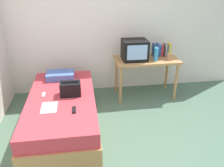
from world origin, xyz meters
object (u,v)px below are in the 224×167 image
at_px(book_row, 161,50).
at_px(picture_frame, 170,57).
at_px(remote_silver, 44,95).
at_px(bed, 63,112).
at_px(remote_dark, 74,110).
at_px(tv, 135,50).
at_px(water_bottle, 156,54).
at_px(handbag, 71,89).
at_px(pillow, 60,75).
at_px(magazine, 49,107).
at_px(desk, 146,64).

relative_size(book_row, picture_frame, 2.69).
height_order(picture_frame, remote_silver, picture_frame).
height_order(bed, remote_dark, remote_dark).
xyz_separation_m(tv, water_bottle, (0.36, -0.12, -0.06)).
distance_m(bed, picture_frame, 2.10).
distance_m(picture_frame, handbag, 1.88).
bearing_deg(pillow, tv, 5.03).
xyz_separation_m(handbag, remote_dark, (0.05, -0.46, -0.09)).
bearing_deg(remote_dark, pillow, 102.15).
bearing_deg(magazine, bed, 64.42).
xyz_separation_m(water_bottle, pillow, (-1.69, 0.01, -0.30)).
bearing_deg(pillow, book_row, 8.03).
relative_size(tv, magazine, 1.52).
distance_m(magazine, remote_silver, 0.39).
bearing_deg(remote_silver, tv, 25.30).
height_order(picture_frame, pillow, picture_frame).
xyz_separation_m(desk, remote_silver, (-1.77, -0.74, -0.13)).
bearing_deg(handbag, magazine, -130.28).
height_order(pillow, remote_dark, pillow).
bearing_deg(tv, bed, -147.92).
relative_size(water_bottle, remote_dark, 1.53).
distance_m(book_row, handbag, 1.93).
height_order(desk, magazine, desk).
relative_size(bed, tv, 4.55).
xyz_separation_m(book_row, pillow, (-1.88, -0.26, -0.29)).
relative_size(bed, handbag, 6.67).
distance_m(bed, tv, 1.66).
bearing_deg(picture_frame, tv, 168.50).
bearing_deg(desk, pillow, -175.20).
height_order(pillow, handbag, handbag).
height_order(book_row, remote_dark, book_row).
height_order(picture_frame, remote_dark, picture_frame).
distance_m(desk, handbag, 1.58).
bearing_deg(water_bottle, remote_dark, -142.91).
relative_size(water_bottle, pillow, 0.51).
relative_size(bed, remote_silver, 13.89).
relative_size(pillow, handbag, 1.55).
xyz_separation_m(desk, picture_frame, (0.39, -0.14, 0.16)).
bearing_deg(pillow, remote_silver, -109.17).
bearing_deg(desk, book_row, 22.85).
bearing_deg(remote_silver, water_bottle, 17.64).
distance_m(water_bottle, pillow, 1.71).
xyz_separation_m(bed, desk, (1.51, 0.82, 0.40)).
xyz_separation_m(water_bottle, handbag, (-1.50, -0.64, -0.25)).
distance_m(desk, picture_frame, 0.44).
bearing_deg(magazine, remote_silver, 107.41).
xyz_separation_m(pillow, magazine, (-0.10, -0.98, -0.05)).
bearing_deg(magazine, picture_frame, 25.44).
bearing_deg(water_bottle, handbag, -156.89).
distance_m(book_row, pillow, 1.92).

